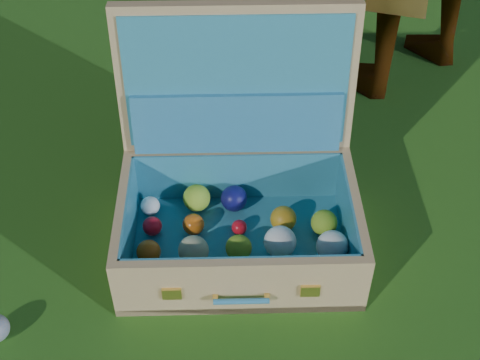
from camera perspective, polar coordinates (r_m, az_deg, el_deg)
name	(u,v)px	position (r m, az deg, el deg)	size (l,w,h in m)	color
ground	(297,313)	(1.70, 4.88, -11.26)	(60.00, 60.00, 0.00)	#215114
suitcase	(239,185)	(1.75, -0.10, -0.43)	(0.65, 0.54, 0.60)	tan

